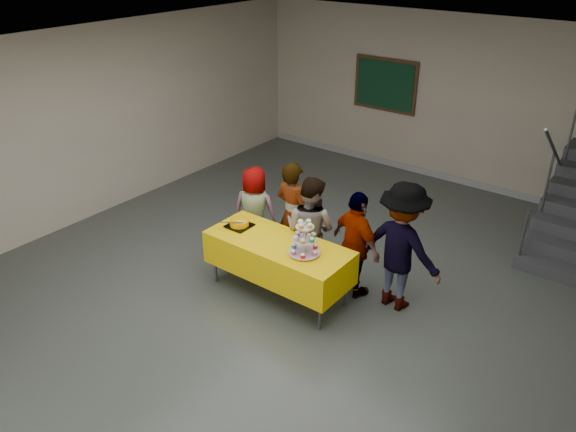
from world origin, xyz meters
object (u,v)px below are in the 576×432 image
(cupcake_stand, at_px, (305,241))
(schoolchild_d, at_px, (356,245))
(bear_cake, at_px, (239,222))
(schoolchild_a, at_px, (255,211))
(schoolchild_b, at_px, (293,215))
(schoolchild_c, at_px, (310,230))
(bake_table, at_px, (278,257))
(schoolchild_e, at_px, (401,247))
(noticeboard, at_px, (385,85))

(cupcake_stand, height_order, schoolchild_d, schoolchild_d)
(bear_cake, height_order, schoolchild_a, schoolchild_a)
(bear_cake, xyz_separation_m, schoolchild_b, (0.35, 0.70, -0.06))
(schoolchild_d, bearing_deg, schoolchild_c, 25.57)
(schoolchild_c, bearing_deg, bear_cake, 31.09)
(bake_table, xyz_separation_m, cupcake_stand, (0.43, -0.04, 0.39))
(bake_table, distance_m, schoolchild_e, 1.53)
(schoolchild_c, xyz_separation_m, schoolchild_d, (0.66, 0.06, -0.03))
(noticeboard, bearing_deg, schoolchild_d, -65.05)
(bear_cake, distance_m, schoolchild_a, 0.70)
(schoolchild_c, height_order, schoolchild_e, schoolchild_e)
(bear_cake, distance_m, schoolchild_c, 0.93)
(schoolchild_a, xyz_separation_m, schoolchild_e, (2.24, 0.09, 0.17))
(bake_table, distance_m, schoolchild_a, 1.13)
(bake_table, xyz_separation_m, schoolchild_d, (0.77, 0.60, 0.16))
(bake_table, height_order, noticeboard, noticeboard)
(schoolchild_b, relative_size, schoolchild_c, 1.03)
(schoolchild_c, height_order, schoolchild_d, schoolchild_c)
(schoolchild_c, height_order, noticeboard, noticeboard)
(schoolchild_a, height_order, schoolchild_c, schoolchild_c)
(schoolchild_b, distance_m, noticeboard, 4.29)
(schoolchild_a, distance_m, schoolchild_b, 0.63)
(cupcake_stand, distance_m, schoolchild_a, 1.54)
(schoolchild_c, bearing_deg, schoolchild_d, -177.62)
(bake_table, height_order, schoolchild_b, schoolchild_b)
(schoolchild_e, bearing_deg, schoolchild_a, 8.57)
(bake_table, distance_m, cupcake_stand, 0.58)
(schoolchild_a, distance_m, schoolchild_d, 1.69)
(cupcake_stand, bearing_deg, bake_table, 174.58)
(bear_cake, height_order, schoolchild_d, schoolchild_d)
(schoolchild_b, height_order, schoolchild_d, schoolchild_b)
(bake_table, distance_m, schoolchild_c, 0.57)
(bear_cake, height_order, schoolchild_c, schoolchild_c)
(schoolchild_a, relative_size, schoolchild_c, 0.89)
(bake_table, distance_m, schoolchild_b, 0.80)
(schoolchild_a, relative_size, schoolchild_e, 0.80)
(schoolchild_c, relative_size, noticeboard, 1.14)
(bear_cake, bearing_deg, cupcake_stand, -2.95)
(schoolchild_d, bearing_deg, noticeboard, -44.88)
(schoolchild_a, height_order, schoolchild_e, schoolchild_e)
(schoolchild_a, bearing_deg, cupcake_stand, 134.39)
(cupcake_stand, distance_m, bear_cake, 1.10)
(cupcake_stand, xyz_separation_m, bear_cake, (-1.09, 0.06, -0.12))
(noticeboard, bearing_deg, schoolchild_a, -86.22)
(schoolchild_b, distance_m, schoolchild_e, 1.62)
(bear_cake, bearing_deg, noticeboard, 96.46)
(schoolchild_c, bearing_deg, noticeboard, -76.07)
(schoolchild_d, bearing_deg, schoolchild_e, -146.59)
(cupcake_stand, distance_m, schoolchild_c, 0.69)
(cupcake_stand, bearing_deg, schoolchild_e, 40.86)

